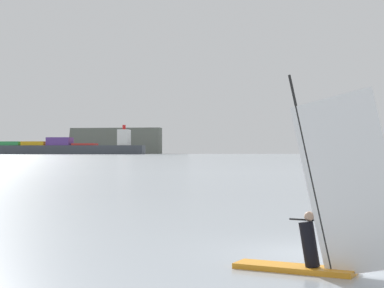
# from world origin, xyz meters

# --- Properties ---
(ground_plane) EXTENTS (4000.00, 4000.00, 0.00)m
(ground_plane) POSITION_xyz_m (0.00, 0.00, 0.00)
(ground_plane) COLOR #9EA8B2
(windsurfer) EXTENTS (3.54, 2.29, 4.45)m
(windsurfer) POSITION_xyz_m (-0.58, -2.78, 1.14)
(windsurfer) COLOR orange
(windsurfer) RESTS_ON ground_plane
(cargo_ship) EXTENTS (214.61, 56.62, 37.65)m
(cargo_ship) POSITION_xyz_m (-126.42, 802.32, 8.58)
(cargo_ship) COLOR #3F444C
(cargo_ship) RESTS_ON ground_plane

